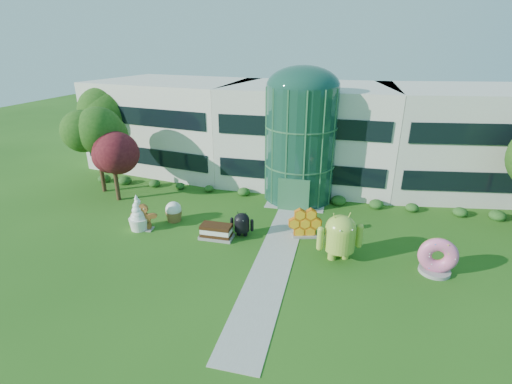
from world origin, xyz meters
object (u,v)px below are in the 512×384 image
(android_green, at_px, (340,234))
(android_black, at_px, (242,223))
(gingerbread, at_px, (144,217))
(donut, at_px, (438,255))

(android_green, distance_m, android_black, 7.15)
(android_green, xyz_separation_m, gingerbread, (-14.26, 0.57, -0.74))
(android_black, relative_size, donut, 0.85)
(android_black, bearing_deg, android_green, -14.18)
(android_black, xyz_separation_m, donut, (12.74, -1.67, 0.18))
(gingerbread, bearing_deg, donut, -7.98)
(android_green, relative_size, gingerbread, 1.57)
(android_black, xyz_separation_m, gingerbread, (-7.31, -0.90, 0.03))
(android_black, relative_size, gingerbread, 0.90)
(android_green, xyz_separation_m, donut, (5.79, -0.20, -0.59))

